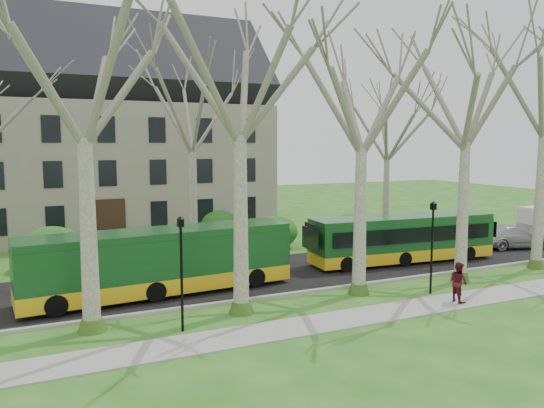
{
  "coord_description": "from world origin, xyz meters",
  "views": [
    {
      "loc": [
        -11.07,
        -19.99,
        7.1
      ],
      "look_at": [
        -0.42,
        3.0,
        4.16
      ],
      "focal_mm": 35.0,
      "sensor_mm": 36.0,
      "label": 1
    }
  ],
  "objects_px": {
    "bus_follow": "(403,238)",
    "sedan": "(515,236)",
    "pedestrian_b": "(459,282)",
    "bus_lead": "(161,261)"
  },
  "relations": [
    {
      "from": "bus_follow",
      "to": "pedestrian_b",
      "type": "height_order",
      "value": "bus_follow"
    },
    {
      "from": "sedan",
      "to": "pedestrian_b",
      "type": "distance_m",
      "value": 14.65
    },
    {
      "from": "bus_follow",
      "to": "sedan",
      "type": "relative_size",
      "value": 2.15
    },
    {
      "from": "bus_lead",
      "to": "sedan",
      "type": "distance_m",
      "value": 24.19
    },
    {
      "from": "bus_lead",
      "to": "pedestrian_b",
      "type": "bearing_deg",
      "value": -34.65
    },
    {
      "from": "bus_follow",
      "to": "pedestrian_b",
      "type": "distance_m",
      "value": 8.0
    },
    {
      "from": "pedestrian_b",
      "to": "bus_follow",
      "type": "bearing_deg",
      "value": -18.6
    },
    {
      "from": "bus_lead",
      "to": "bus_follow",
      "type": "distance_m",
      "value": 14.57
    },
    {
      "from": "bus_follow",
      "to": "sedan",
      "type": "height_order",
      "value": "bus_follow"
    },
    {
      "from": "pedestrian_b",
      "to": "sedan",
      "type": "bearing_deg",
      "value": -55.91
    }
  ]
}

